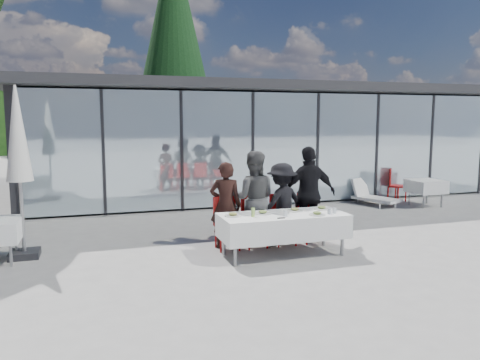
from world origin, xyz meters
name	(u,v)px	position (x,y,z in m)	size (l,w,h in m)	color
ground	(271,250)	(0.00, 0.00, 0.00)	(90.00, 90.00, 0.00)	gray
pavilion	(240,127)	(2.00, 8.16, 2.15)	(14.80, 8.80, 3.44)	gray
treeline	(106,123)	(-2.00, 28.00, 2.20)	(62.50, 2.00, 4.40)	#183912
dining_table	(283,226)	(0.08, -0.38, 0.54)	(2.26, 0.96, 0.75)	white
diner_a	(226,205)	(-0.77, 0.39, 0.82)	(0.60, 0.60, 1.64)	black
diner_chair_a	(226,220)	(-0.77, 0.36, 0.54)	(0.44, 0.44, 0.97)	#AD0C0B
diner_b	(253,199)	(-0.22, 0.39, 0.92)	(0.89, 0.89, 1.83)	#4C4C4C
diner_chair_b	(254,218)	(-0.22, 0.36, 0.54)	(0.44, 0.44, 0.97)	#AD0C0B
diner_c	(282,203)	(0.37, 0.39, 0.79)	(1.02, 1.02, 1.58)	black
diner_chair_c	(282,216)	(0.37, 0.36, 0.54)	(0.44, 0.44, 0.97)	#AD0C0B
diner_d	(309,194)	(0.96, 0.39, 0.95)	(1.11, 1.11, 1.90)	black
diner_chair_d	(309,215)	(0.96, 0.36, 0.54)	(0.44, 0.44, 0.97)	#AD0C0B
plate_a	(233,215)	(-0.84, -0.30, 0.77)	(0.29, 0.29, 0.07)	silver
plate_b	(263,213)	(-0.27, -0.27, 0.77)	(0.29, 0.29, 0.07)	silver
plate_c	(295,210)	(0.38, -0.21, 0.77)	(0.29, 0.29, 0.07)	silver
plate_d	(322,208)	(0.93, -0.21, 0.77)	(0.29, 0.29, 0.07)	silver
plate_extra	(317,214)	(0.60, -0.66, 0.77)	(0.29, 0.29, 0.07)	silver
juice_bottle	(253,212)	(-0.52, -0.45, 0.83)	(0.06, 0.06, 0.16)	#9BC953
drinking_glasses	(317,212)	(0.62, -0.60, 0.80)	(1.01, 0.16, 0.10)	silver
folded_eyeglasses	(281,218)	(-0.10, -0.72, 0.76)	(0.14, 0.03, 0.01)	black
spare_table_right	(426,187)	(5.78, 2.85, 0.55)	(0.86, 0.86, 0.74)	white
spare_chair_a	(394,183)	(5.47, 3.86, 0.54)	(0.62, 0.62, 0.97)	#AD0C0B
spare_chair_b	(371,182)	(4.96, 4.28, 0.54)	(0.44, 0.44, 0.97)	#AD0C0B
market_umbrella	(18,145)	(-4.33, 0.86, 1.98)	(0.50, 0.50, 3.00)	black
lounger	(371,195)	(4.48, 3.55, 0.26)	(1.07, 1.46, 0.72)	white
conifer_tree	(174,38)	(0.50, 13.00, 5.99)	(4.00, 4.00, 10.50)	#382316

